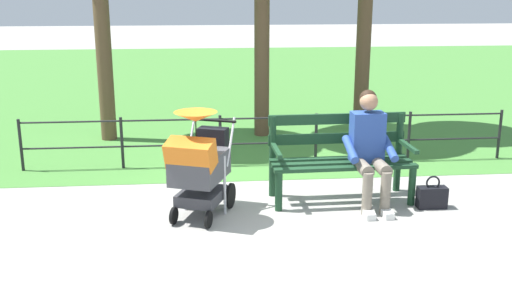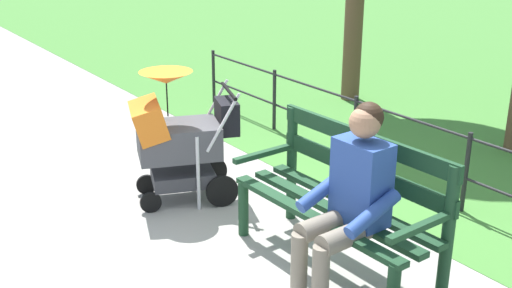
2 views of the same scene
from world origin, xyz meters
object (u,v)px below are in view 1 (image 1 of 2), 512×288
handbag (432,197)px  park_bench (340,154)px  person_on_bench (370,146)px  stroller (199,163)px

handbag → park_bench: bearing=-22.8°
person_on_bench → stroller: bearing=6.2°
park_bench → handbag: bearing=157.2°
person_on_bench → handbag: person_on_bench is taller
park_bench → person_on_bench: (-0.27, 0.22, 0.15)m
park_bench → person_on_bench: size_ratio=1.27×
stroller → handbag: bearing=-179.5°
person_on_bench → handbag: bearing=165.3°
park_bench → stroller: stroller is taller
park_bench → stroller: (1.59, 0.42, 0.07)m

